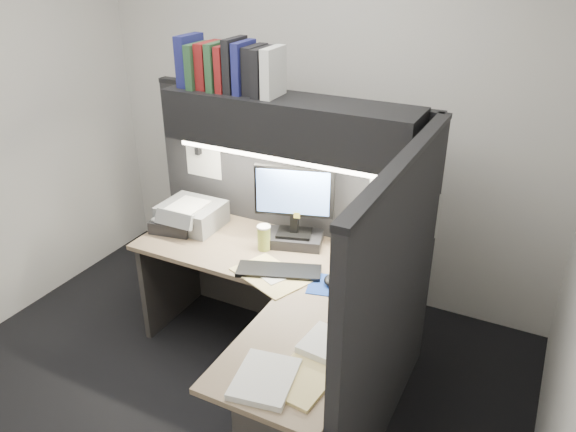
% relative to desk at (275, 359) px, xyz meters
% --- Properties ---
extents(floor, '(3.50, 3.50, 0.00)m').
position_rel_desk_xyz_m(floor, '(-0.43, 0.00, -0.44)').
color(floor, black).
rests_on(floor, ground).
extents(wall_back, '(3.50, 0.04, 2.70)m').
position_rel_desk_xyz_m(wall_back, '(-0.43, 1.50, 0.91)').
color(wall_back, silver).
rests_on(wall_back, floor).
extents(partition_back, '(1.90, 0.06, 1.60)m').
position_rel_desk_xyz_m(partition_back, '(-0.40, 0.93, 0.36)').
color(partition_back, black).
rests_on(partition_back, floor).
extents(partition_right, '(0.06, 1.50, 1.60)m').
position_rel_desk_xyz_m(partition_right, '(0.55, 0.18, 0.36)').
color(partition_right, black).
rests_on(partition_right, floor).
extents(desk, '(1.70, 1.53, 0.73)m').
position_rel_desk_xyz_m(desk, '(0.00, 0.00, 0.00)').
color(desk, '#806E51').
rests_on(desk, floor).
extents(overhead_shelf, '(1.55, 0.34, 0.30)m').
position_rel_desk_xyz_m(overhead_shelf, '(-0.30, 0.75, 1.06)').
color(overhead_shelf, black).
rests_on(overhead_shelf, partition_back).
extents(task_light_tube, '(1.32, 0.04, 0.04)m').
position_rel_desk_xyz_m(task_light_tube, '(-0.30, 0.61, 0.89)').
color(task_light_tube, white).
rests_on(task_light_tube, overhead_shelf).
extents(monitor, '(0.47, 0.31, 0.52)m').
position_rel_desk_xyz_m(monitor, '(-0.24, 0.72, 0.50)').
color(monitor, black).
rests_on(monitor, desk).
extents(keyboard, '(0.51, 0.32, 0.02)m').
position_rel_desk_xyz_m(keyboard, '(-0.17, 0.37, 0.30)').
color(keyboard, black).
rests_on(keyboard, desk).
extents(mousepad, '(0.29, 0.27, 0.00)m').
position_rel_desk_xyz_m(mousepad, '(0.15, 0.38, 0.29)').
color(mousepad, navy).
rests_on(mousepad, desk).
extents(mouse, '(0.10, 0.13, 0.04)m').
position_rel_desk_xyz_m(mouse, '(0.14, 0.40, 0.31)').
color(mouse, black).
rests_on(mouse, mousepad).
extents(telephone, '(0.29, 0.29, 0.09)m').
position_rel_desk_xyz_m(telephone, '(0.20, 0.69, 0.33)').
color(telephone, '#B9AB8E').
rests_on(telephone, desk).
extents(coffee_cup, '(0.09, 0.09, 0.15)m').
position_rel_desk_xyz_m(coffee_cup, '(-0.38, 0.58, 0.36)').
color(coffee_cup, '#BFBE4C').
rests_on(coffee_cup, desk).
extents(printer, '(0.39, 0.33, 0.16)m').
position_rel_desk_xyz_m(printer, '(-0.97, 0.65, 0.36)').
color(printer, gray).
rests_on(printer, desk).
extents(notebook_stack, '(0.31, 0.28, 0.08)m').
position_rel_desk_xyz_m(notebook_stack, '(-1.03, 0.54, 0.33)').
color(notebook_stack, black).
rests_on(notebook_stack, desk).
extents(open_folder, '(0.50, 0.42, 0.01)m').
position_rel_desk_xyz_m(open_folder, '(-0.20, 0.32, 0.29)').
color(open_folder, '#DDC87C').
rests_on(open_folder, desk).
extents(paper_stack_a, '(0.29, 0.26, 0.05)m').
position_rel_desk_xyz_m(paper_stack_a, '(0.38, -0.13, 0.31)').
color(paper_stack_a, white).
rests_on(paper_stack_a, desk).
extents(paper_stack_b, '(0.30, 0.35, 0.03)m').
position_rel_desk_xyz_m(paper_stack_b, '(0.19, -0.44, 0.30)').
color(paper_stack_b, white).
rests_on(paper_stack_b, desk).
extents(manila_stack, '(0.27, 0.33, 0.02)m').
position_rel_desk_xyz_m(manila_stack, '(0.33, -0.37, 0.30)').
color(manila_stack, '#DDC87C').
rests_on(manila_stack, desk).
extents(binder_row, '(0.65, 0.26, 0.31)m').
position_rel_desk_xyz_m(binder_row, '(-0.68, 0.75, 1.35)').
color(binder_row, navy).
rests_on(binder_row, overhead_shelf).
extents(pinned_papers, '(1.76, 1.31, 0.51)m').
position_rel_desk_xyz_m(pinned_papers, '(-0.00, 0.56, 0.61)').
color(pinned_papers, white).
rests_on(pinned_papers, partition_back).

